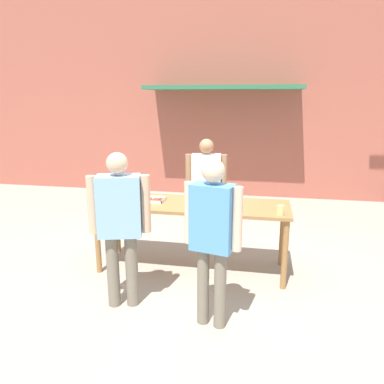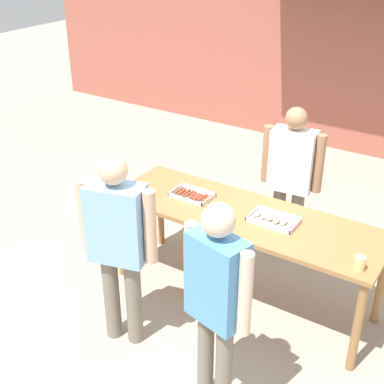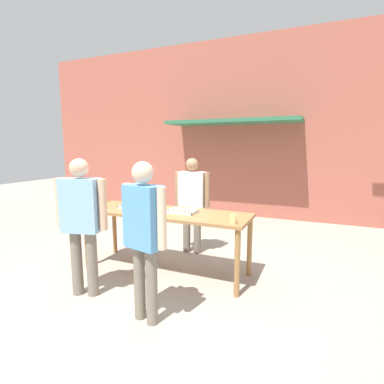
% 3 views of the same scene
% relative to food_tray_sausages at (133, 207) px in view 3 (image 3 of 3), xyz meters
% --- Properties ---
extents(ground_plane, '(24.00, 24.00, 0.00)m').
position_rel_food_tray_sausages_xyz_m(ground_plane, '(0.55, -0.01, -0.91)').
color(ground_plane, '#A39989').
extents(building_facade_back, '(12.00, 1.11, 4.50)m').
position_rel_food_tray_sausages_xyz_m(building_facade_back, '(0.55, 3.97, 1.34)').
color(building_facade_back, '#A85647').
rests_on(building_facade_back, ground).
extents(serving_table, '(2.46, 0.80, 0.90)m').
position_rel_food_tray_sausages_xyz_m(serving_table, '(0.55, -0.01, -0.11)').
color(serving_table, olive).
rests_on(serving_table, ground).
extents(food_tray_sausages, '(0.37, 0.25, 0.04)m').
position_rel_food_tray_sausages_xyz_m(food_tray_sausages, '(0.00, 0.00, 0.00)').
color(food_tray_sausages, silver).
rests_on(food_tray_sausages, serving_table).
extents(food_tray_buns, '(0.41, 0.26, 0.07)m').
position_rel_food_tray_sausages_xyz_m(food_tray_buns, '(0.82, 0.00, 0.01)').
color(food_tray_buns, silver).
rests_on(food_tray_buns, serving_table).
extents(condiment_jar_mustard, '(0.07, 0.07, 0.08)m').
position_rel_food_tray_sausages_xyz_m(condiment_jar_mustard, '(-0.54, -0.30, 0.02)').
color(condiment_jar_mustard, '#567A38').
rests_on(condiment_jar_mustard, serving_table).
extents(condiment_jar_ketchup, '(0.07, 0.07, 0.08)m').
position_rel_food_tray_sausages_xyz_m(condiment_jar_ketchup, '(-0.45, -0.29, 0.02)').
color(condiment_jar_ketchup, '#B22319').
rests_on(condiment_jar_ketchup, serving_table).
extents(beer_cup, '(0.08, 0.08, 0.11)m').
position_rel_food_tray_sausages_xyz_m(beer_cup, '(1.64, -0.29, 0.04)').
color(beer_cup, '#DBC67A').
rests_on(beer_cup, serving_table).
extents(person_server_behind_table, '(0.61, 0.28, 1.63)m').
position_rel_food_tray_sausages_xyz_m(person_server_behind_table, '(0.60, 0.86, 0.05)').
color(person_server_behind_table, '#756B5B').
rests_on(person_server_behind_table, ground).
extents(person_customer_holding_hotdog, '(0.62, 0.35, 1.68)m').
position_rel_food_tray_sausages_xyz_m(person_customer_holding_hotdog, '(-0.02, -1.03, 0.08)').
color(person_customer_holding_hotdog, '#756B5B').
rests_on(person_customer_holding_hotdog, ground).
extents(person_customer_with_cup, '(0.56, 0.30, 1.68)m').
position_rel_food_tray_sausages_xyz_m(person_customer_with_cup, '(0.98, -1.22, 0.09)').
color(person_customer_with_cup, '#756B5B').
rests_on(person_customer_with_cup, ground).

